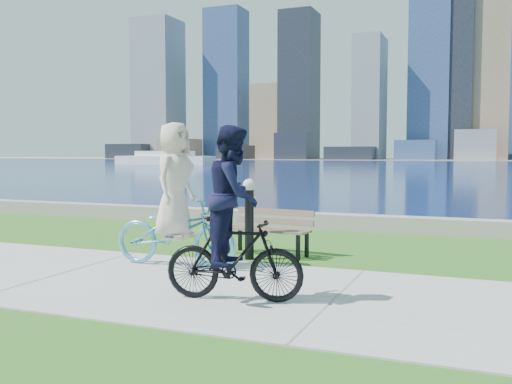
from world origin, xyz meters
TOP-DOWN VIEW (x-y plane):
  - ground at (0.00, 0.00)m, footprint 320.00×320.00m
  - concrete_path at (0.00, 0.00)m, footprint 80.00×3.50m
  - seawall at (0.00, 6.20)m, footprint 90.00×0.50m
  - bay_water at (0.00, 72.00)m, footprint 320.00×131.00m
  - far_shore at (0.00, 130.00)m, footprint 320.00×30.00m
  - city_skyline at (0.89, 129.70)m, footprint 177.77×22.69m
  - ferry_near at (-40.97, 64.20)m, footprint 14.26×4.07m
  - park_bench at (-1.79, 2.59)m, footprint 1.56×0.71m
  - bollard_lamp at (-1.94, 2.04)m, footprint 0.21×0.21m
  - cyclist_woman at (-2.74, 1.01)m, footprint 0.74×2.03m
  - cyclist_man at (-1.07, -0.51)m, footprint 0.75×1.70m

SIDE VIEW (x-z plane):
  - ground at x=0.00m, z-range 0.00..0.00m
  - bay_water at x=0.00m, z-range 0.00..0.01m
  - concrete_path at x=0.00m, z-range 0.00..0.02m
  - far_shore at x=0.00m, z-range 0.00..0.12m
  - seawall at x=0.00m, z-range 0.00..0.35m
  - park_bench at x=-1.79m, z-range 0.09..0.86m
  - bollard_lamp at x=-1.94m, z-range 0.10..1.43m
  - ferry_near at x=-40.97m, z-range -0.16..1.77m
  - cyclist_woman at x=-2.74m, z-range -0.26..1.93m
  - cyclist_man at x=-1.07m, z-range -0.14..1.91m
  - city_skyline at x=0.89m, z-range -14.93..61.07m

